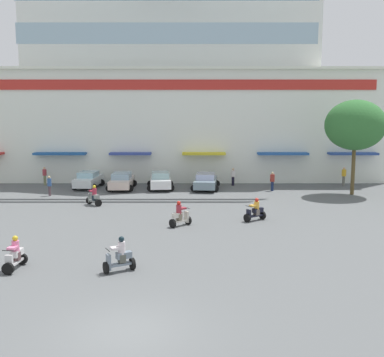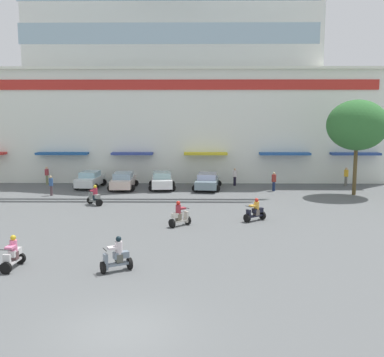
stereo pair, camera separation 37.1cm
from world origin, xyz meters
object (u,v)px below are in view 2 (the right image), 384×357
Objects in this scene: parked_car_3 at (207,181)px; pedestrian_4 at (51,184)px; scooter_rider_5 at (117,257)px; scooter_rider_8 at (255,212)px; parked_car_2 at (162,181)px; scooter_rider_2 at (180,216)px; parked_car_0 at (90,179)px; pedestrian_0 at (235,176)px; parked_car_1 at (123,181)px; pedestrian_1 at (346,176)px; scooter_rider_1 at (13,255)px; scooter_rider_4 at (95,197)px; plaza_tree_1 at (357,125)px; pedestrian_3 at (47,175)px; pedestrian_2 at (274,180)px.

pedestrian_4 is (-12.74, -3.14, 0.22)m from parked_car_3.
scooter_rider_5 reaches higher than scooter_rider_8.
parked_car_2 is 13.34m from scooter_rider_2.
parked_car_0 is 13.09m from pedestrian_0.
scooter_rider_2 reaches higher than scooter_rider_8.
parked_car_1 is 2.97× the size of scooter_rider_8.
scooter_rider_2 reaches higher than parked_car_3.
parked_car_0 is 2.47× the size of pedestrian_1.
parked_car_1 is at bearing 31.01° from pedestrian_4.
parked_car_2 reaches higher than scooter_rider_1.
scooter_rider_5 is at bearing -74.34° from parked_car_0.
parked_car_3 is 10.85m from scooter_rider_4.
scooter_rider_5 is 24.16m from pedestrian_0.
plaza_tree_1 is 16.92m from parked_car_2.
pedestrian_1 is at bearing -0.41° from pedestrian_3.
pedestrian_0 is 10.17m from pedestrian_1.
parked_car_1 is 0.98× the size of parked_car_3.
pedestrian_3 is (-6.42, 9.12, 0.35)m from scooter_rider_4.
parked_car_3 is 3.29m from pedestrian_0.
scooter_rider_1 reaches higher than scooter_rider_8.
parked_car_0 is (-22.46, 3.17, -4.94)m from plaza_tree_1.
pedestrian_1 is (12.75, 2.03, 0.23)m from parked_car_3.
parked_car_1 is 10.14m from pedestrian_0.
pedestrian_3 is (-4.35, 1.53, 0.22)m from parked_car_0.
scooter_rider_1 is at bearing -133.54° from pedestrian_1.
pedestrian_2 is at bearing 7.30° from pedestrian_4.
pedestrian_0 is 0.99× the size of pedestrian_2.
parked_car_3 is at bearing -141.61° from pedestrian_0.
parked_car_2 reaches higher than parked_car_0.
pedestrian_1 is (17.07, 23.14, 0.31)m from scooter_rider_5.
parked_car_0 is 2.69× the size of scooter_rider_5.
pedestrian_2 is at bearing -3.78° from parked_car_1.
scooter_rider_8 is at bearing -28.90° from pedestrian_4.
pedestrian_0 is at bearing 16.87° from parked_car_2.
plaza_tree_1 reaches higher than scooter_rider_4.
pedestrian_1 is at bearing 53.57° from scooter_rider_5.
scooter_rider_5 is 22.67m from pedestrian_2.
plaza_tree_1 is at bearing 45.07° from scooter_rider_8.
scooter_rider_5 reaches higher than parked_car_2.
pedestrian_3 is at bearing 125.12° from scooter_rider_4.
scooter_rider_8 is 16.98m from pedestrian_1.
parked_car_3 is (10.44, -0.70, -0.02)m from parked_car_0.
pedestrian_0 is at bearing 38.39° from parked_car_3.
plaza_tree_1 is at bearing -7.52° from parked_car_1.
plaza_tree_1 is 14.02m from scooter_rider_8.
scooter_rider_2 is at bearing -67.54° from parked_car_1.
scooter_rider_2 is at bearing 47.53° from scooter_rider_1.
scooter_rider_8 is (13.23, -12.42, -0.16)m from parked_car_0.
scooter_rider_1 is 0.90× the size of pedestrian_1.
scooter_rider_4 is (-20.40, -4.43, -5.07)m from plaza_tree_1.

